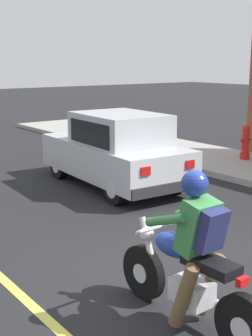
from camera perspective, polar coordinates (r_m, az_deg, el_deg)
name	(u,v)px	position (r m, az deg, el deg)	size (l,w,h in m)	color
ground_plane	(189,281)	(5.90, 7.74, -13.45)	(80.00, 80.00, 0.00)	black
motorcycle_with_rider	(191,263)	(4.71, 7.91, -11.44)	(0.56, 2.02, 1.62)	black
car_hatchback	(115,151)	(9.86, -1.29, 2.12)	(1.88, 3.88, 1.57)	black
fire_hydrant	(245,143)	(12.37, 14.36, 3.02)	(0.36, 0.24, 0.88)	red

